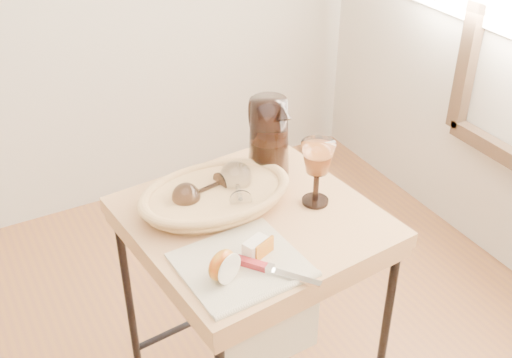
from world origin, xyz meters
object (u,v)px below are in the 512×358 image
goblet_lying_b (238,187)px  wine_goblet (317,173)px  tea_towel (241,264)px  goblet_lying_a (201,191)px  bread_basket (215,197)px  apple_half (222,265)px  pitcher (269,136)px  table_knife (273,270)px  side_table (253,320)px

goblet_lying_b → wine_goblet: wine_goblet is taller
tea_towel → goblet_lying_a: goblet_lying_a is taller
tea_towel → bread_basket: bread_basket is taller
bread_basket → apple_half: apple_half is taller
wine_goblet → pitcher: bearing=99.3°
wine_goblet → tea_towel: bearing=-155.7°
tea_towel → goblet_lying_a: bearing=82.8°
tea_towel → table_knife: bearing=-56.0°
goblet_lying_a → apple_half: bearing=64.7°
goblet_lying_a → pitcher: size_ratio=0.45×
side_table → table_knife: bearing=-106.8°
tea_towel → side_table: bearing=50.9°
goblet_lying_a → table_knife: bearing=85.4°
wine_goblet → table_knife: bearing=-140.9°
bread_basket → apple_half: 0.29m
wine_goblet → apple_half: size_ratio=2.30×
wine_goblet → bread_basket: bearing=155.1°
side_table → bread_basket: size_ratio=2.05×
goblet_lying_a → goblet_lying_b: goblet_lying_b is taller
tea_towel → goblet_lying_a: size_ratio=2.27×
pitcher → table_knife: size_ratio=1.29×
bread_basket → table_knife: (-0.00, -0.30, -0.01)m
tea_towel → pitcher: 0.43m
table_knife → apple_half: bearing=-148.0°
tea_towel → bread_basket: (0.05, 0.24, 0.02)m
tea_towel → apple_half: (-0.06, -0.02, 0.04)m
side_table → wine_goblet: wine_goblet is taller
pitcher → side_table: bearing=-117.3°
pitcher → apple_half: 0.47m
pitcher → wine_goblet: 0.20m
bread_basket → goblet_lying_a: bearing=153.4°
side_table → goblet_lying_a: 0.44m
table_knife → wine_goblet: bearing=91.5°
bread_basket → table_knife: 0.30m
apple_half → side_table: bearing=22.6°
tea_towel → wine_goblet: (0.29, 0.13, 0.09)m
goblet_lying_b → apple_half: size_ratio=1.80×
bread_basket → apple_half: bearing=-112.7°
side_table → table_knife: 0.45m
wine_goblet → goblet_lying_a: bearing=154.9°
tea_towel → goblet_lying_b: 0.25m
tea_towel → wine_goblet: bearing=21.3°
wine_goblet → apple_half: bearing=-156.0°
side_table → bread_basket: bread_basket is taller
bread_basket → pitcher: 0.24m
side_table → wine_goblet: size_ratio=4.12×
goblet_lying_a → table_knife: 0.32m
goblet_lying_b → pitcher: bearing=-35.0°
tea_towel → pitcher: bearing=48.6°
side_table → wine_goblet: bearing=-9.6°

